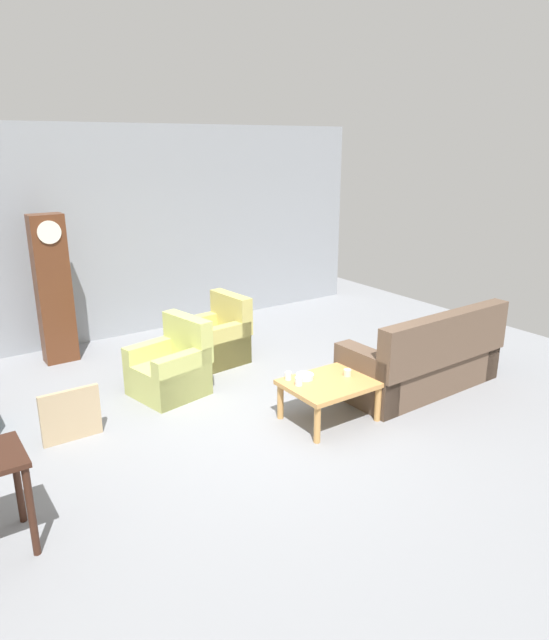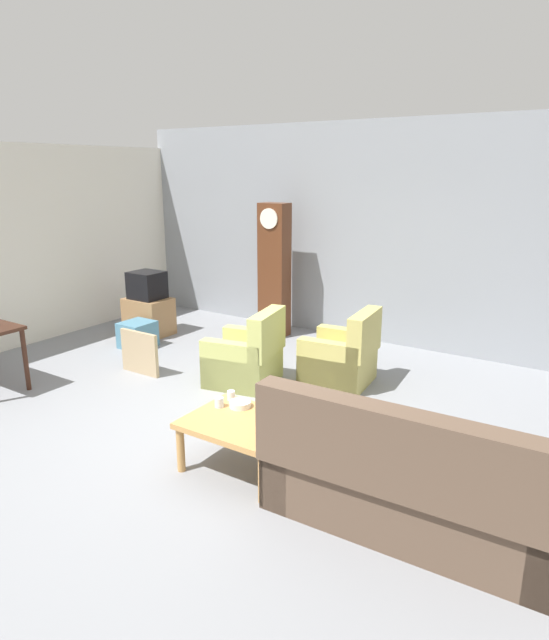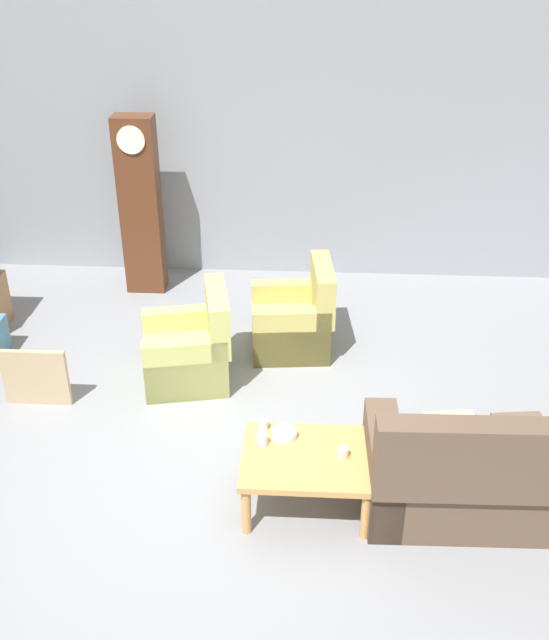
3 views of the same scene
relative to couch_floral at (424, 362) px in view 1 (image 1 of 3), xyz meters
name	(u,v)px [view 1 (image 1 of 3)]	position (x,y,z in m)	size (l,w,h in m)	color
ground_plane	(256,415)	(-2.10, 0.56, -0.36)	(10.40, 10.40, 0.00)	gray
garage_door_wall	(129,233)	(-2.10, 4.16, 1.24)	(8.40, 0.16, 3.20)	gray
couch_floral	(424,362)	(0.00, 0.00, 0.00)	(2.12, 0.93, 1.04)	brown
armchair_olive_near	(171,369)	(-2.62, 1.64, -0.05)	(0.92, 0.90, 0.92)	#B7BC66
armchair_olive_far	(216,340)	(-1.65, 2.27, -0.05)	(0.86, 0.83, 0.92)	tan
coffee_table_wood	(329,387)	(-1.49, 0.02, 0.03)	(0.96, 0.76, 0.45)	tan
grandfather_clock	(53,290)	(-3.44, 3.53, 0.67)	(0.44, 0.30, 2.04)	#562D19
framed_picture_leaning	(71,415)	(-3.95, 1.17, -0.08)	(0.60, 0.05, 0.55)	tan
cup_white_porcelain	(288,376)	(-1.83, 0.32, 0.14)	(0.07, 0.07, 0.09)	white
cup_blue_rimmed	(299,381)	(-1.83, 0.13, 0.14)	(0.08, 0.08, 0.09)	silver
cup_cream_tall	(347,373)	(-1.23, 0.03, 0.14)	(0.09, 0.09, 0.08)	beige
bowl_white_stacked	(305,376)	(-1.67, 0.23, 0.13)	(0.20, 0.20, 0.05)	white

